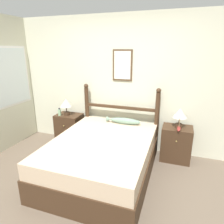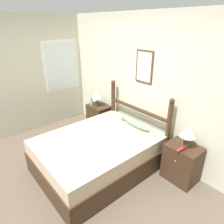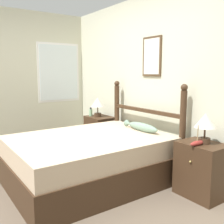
% 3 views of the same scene
% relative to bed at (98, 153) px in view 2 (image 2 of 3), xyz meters
% --- Properties ---
extents(ground_plane, '(16.00, 16.00, 0.00)m').
position_rel_bed_xyz_m(ground_plane, '(-0.04, -0.63, -0.30)').
color(ground_plane, brown).
extents(wall_back, '(6.40, 0.08, 2.55)m').
position_rel_bed_xyz_m(wall_back, '(-0.04, 1.10, 0.98)').
color(wall_back, beige).
rests_on(wall_back, ground_plane).
extents(wall_left, '(0.08, 6.40, 2.55)m').
position_rel_bed_xyz_m(wall_left, '(-2.17, -0.61, 0.98)').
color(wall_left, beige).
rests_on(wall_left, ground_plane).
extents(bed, '(1.50, 1.98, 0.60)m').
position_rel_bed_xyz_m(bed, '(0.00, 0.00, 0.00)').
color(bed, '#3D2819').
rests_on(bed, ground_plane).
extents(headboard, '(1.50, 0.09, 1.28)m').
position_rel_bed_xyz_m(headboard, '(-0.00, 0.95, 0.39)').
color(headboard, '#3D2819').
rests_on(headboard, ground_plane).
extents(nightstand_left, '(0.51, 0.41, 0.63)m').
position_rel_bed_xyz_m(nightstand_left, '(-1.09, 0.84, 0.02)').
color(nightstand_left, '#3D2819').
rests_on(nightstand_left, ground_plane).
extents(nightstand_right, '(0.51, 0.41, 0.63)m').
position_rel_bed_xyz_m(nightstand_right, '(1.09, 0.84, 0.02)').
color(nightstand_right, '#3D2819').
rests_on(nightstand_right, ground_plane).
extents(table_lamp_left, '(0.24, 0.24, 0.34)m').
position_rel_bed_xyz_m(table_lamp_left, '(-1.11, 0.82, 0.57)').
color(table_lamp_left, '#422D1E').
rests_on(table_lamp_left, nightstand_left).
extents(table_lamp_right, '(0.24, 0.24, 0.34)m').
position_rel_bed_xyz_m(table_lamp_right, '(1.10, 0.85, 0.57)').
color(table_lamp_right, '#422D1E').
rests_on(table_lamp_right, nightstand_right).
extents(bottle, '(0.06, 0.06, 0.16)m').
position_rel_bed_xyz_m(bottle, '(-1.23, 0.74, 0.40)').
color(bottle, '#99C699').
rests_on(bottle, nightstand_left).
extents(model_boat, '(0.06, 0.23, 0.23)m').
position_rel_bed_xyz_m(model_boat, '(1.11, 0.72, 0.36)').
color(model_boat, maroon).
rests_on(model_boat, nightstand_right).
extents(fish_pillow, '(0.65, 0.12, 0.12)m').
position_rel_bed_xyz_m(fish_pillow, '(0.13, 0.76, 0.36)').
color(fish_pillow, gray).
rests_on(fish_pillow, bed).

